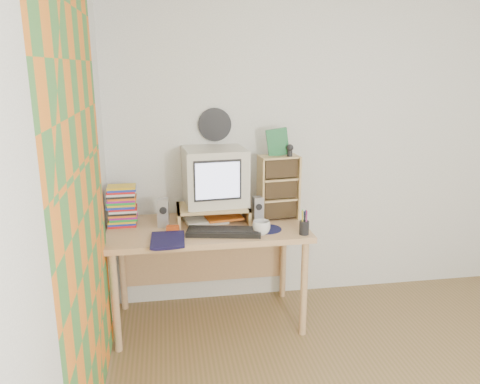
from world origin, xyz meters
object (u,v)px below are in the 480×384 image
object	(u,v)px
crt_monitor	(215,177)
cd_rack	(278,187)
keyboard	(224,232)
mug	(261,228)
dvd_stack	(122,207)
desk	(207,241)
diary	(151,239)

from	to	relation	value
crt_monitor	cd_rack	bearing A→B (deg)	-11.05
keyboard	mug	distance (m)	0.26
cd_rack	dvd_stack	bearing A→B (deg)	173.07
dvd_stack	cd_rack	xyz separation A→B (m)	(1.13, -0.01, 0.10)
dvd_stack	mug	world-z (taller)	dvd_stack
desk	diary	xyz separation A→B (m)	(-0.39, -0.33, 0.16)
dvd_stack	diary	size ratio (longest dim) A/B	1.04
keyboard	cd_rack	distance (m)	0.57
crt_monitor	mug	xyz separation A→B (m)	(0.27, -0.37, -0.28)
keyboard	crt_monitor	bearing A→B (deg)	105.06
dvd_stack	cd_rack	world-z (taller)	cd_rack
crt_monitor	keyboard	world-z (taller)	crt_monitor
crt_monitor	mug	size ratio (longest dim) A/B	3.58
crt_monitor	cd_rack	xyz separation A→B (m)	(0.46, -0.05, -0.09)
cd_rack	desk	bearing A→B (deg)	178.04
cd_rack	diary	xyz separation A→B (m)	(-0.93, -0.37, -0.21)
desk	dvd_stack	xyz separation A→B (m)	(-0.59, 0.05, 0.27)
cd_rack	keyboard	bearing A→B (deg)	-153.71
keyboard	cd_rack	bearing A→B (deg)	43.95
cd_rack	mug	bearing A→B (deg)	-126.95
desk	crt_monitor	bearing A→B (deg)	49.12
mug	diary	size ratio (longest dim) A/B	0.45
dvd_stack	crt_monitor	bearing A→B (deg)	1.32
keyboard	desk	bearing A→B (deg)	123.00
dvd_stack	diary	xyz separation A→B (m)	(0.20, -0.38, -0.11)
desk	diary	size ratio (longest dim) A/B	5.25
desk	keyboard	size ratio (longest dim) A/B	2.79
diary	dvd_stack	bearing A→B (deg)	119.24
crt_monitor	diary	distance (m)	0.69
cd_rack	diary	distance (m)	1.02
dvd_stack	mug	bearing A→B (deg)	-21.30
desk	dvd_stack	bearing A→B (deg)	174.75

